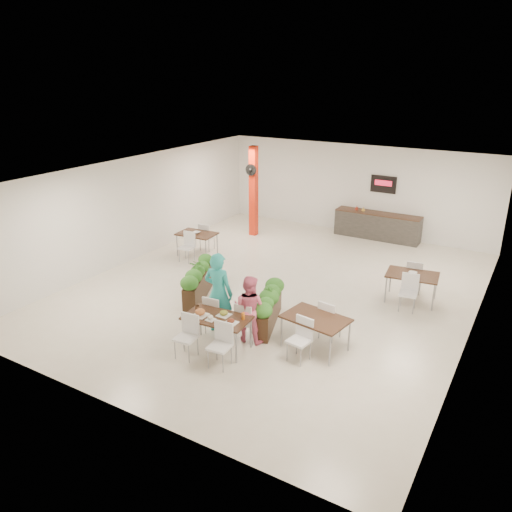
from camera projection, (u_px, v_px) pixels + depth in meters
The scene contains 12 objects.
ground at pixel (276, 288), 13.74m from camera, with size 12.00×12.00×0.00m, color beige.
room_shell at pixel (277, 218), 13.04m from camera, with size 10.10×12.10×3.22m.
red_column at pixel (253, 190), 17.65m from camera, with size 0.40×0.41×3.20m.
service_counter at pixel (377, 225), 17.65m from camera, with size 3.00×0.64×2.20m.
main_table at pixel (217, 322), 10.57m from camera, with size 1.46×1.71×0.92m.
diner_man at pixel (219, 293), 11.17m from camera, with size 0.70×0.46×1.91m, color #29B4AF.
diner_woman at pixel (249, 309), 10.86m from camera, with size 0.74×0.58×1.53m, color pink.
planter_left at pixel (198, 280), 12.94m from camera, with size 1.08×1.97×1.10m.
planter_right at pixel (269, 306), 11.61m from camera, with size 0.87×1.81×0.98m.
side_table_a at pixel (197, 237), 15.97m from camera, with size 1.26×1.64×0.92m.
side_table_b at pixel (412, 278), 12.78m from camera, with size 1.38×1.66×0.92m.
side_table_c at pixel (316, 322), 10.55m from camera, with size 1.46×1.67×0.92m.
Camera 1 is at (5.91, -11.10, 5.64)m, focal length 35.00 mm.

